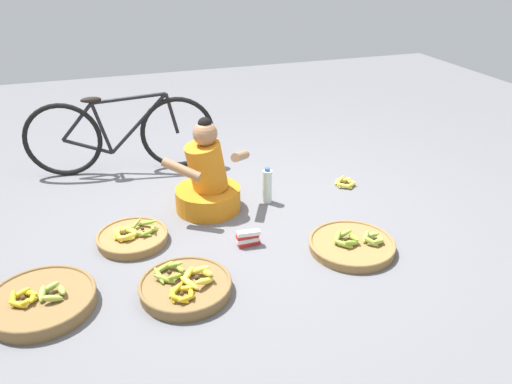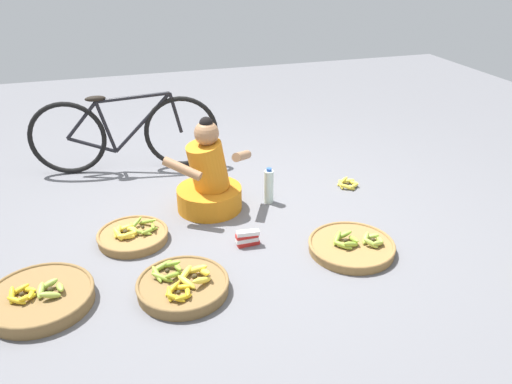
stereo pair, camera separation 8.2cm
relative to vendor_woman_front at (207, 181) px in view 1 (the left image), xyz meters
name	(u,v)px [view 1 (the left image)]	position (x,y,z in m)	size (l,w,h in m)	color
ground_plane	(248,221)	(0.24, -0.30, -0.24)	(10.00, 10.00, 0.00)	slate
vendor_woman_front	(207,181)	(0.00, 0.00, 0.00)	(0.74, 0.53, 0.77)	orange
bicycle_leaning	(121,135)	(-0.57, 0.98, 0.11)	(1.69, 0.27, 0.73)	black
banana_basket_near_vendor	(185,286)	(-0.40, -1.02, -0.19)	(0.58, 0.58, 0.16)	brown
banana_basket_front_center	(352,245)	(0.81, -0.91, -0.20)	(0.61, 0.61, 0.14)	olive
banana_basket_mid_left	(132,237)	(-0.64, -0.32, -0.20)	(0.51, 0.51, 0.14)	olive
banana_basket_back_right	(41,301)	(-1.23, -0.89, -0.19)	(0.64, 0.64, 0.15)	brown
loose_bananas_mid_right	(345,183)	(1.25, 0.04, -0.22)	(0.20, 0.20, 0.08)	yellow
water_bottle	(267,186)	(0.49, -0.04, -0.10)	(0.08, 0.08, 0.31)	silver
packet_carton_stack	(248,238)	(0.14, -0.62, -0.18)	(0.17, 0.07, 0.12)	red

